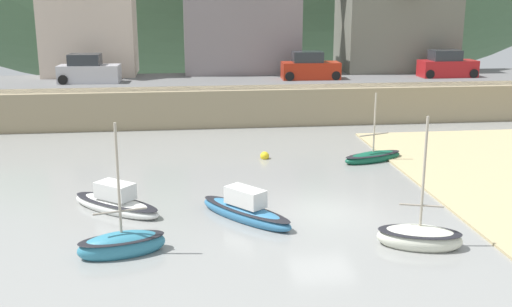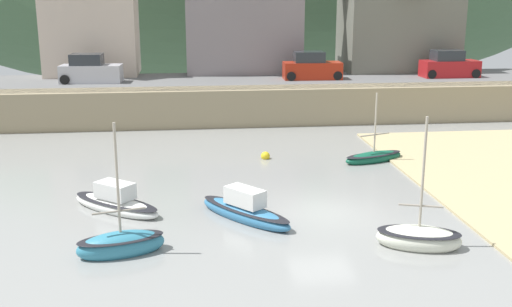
{
  "view_description": "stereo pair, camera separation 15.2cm",
  "coord_description": "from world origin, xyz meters",
  "px_view_note": "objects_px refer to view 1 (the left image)",
  "views": [
    {
      "loc": [
        -5.3,
        -22.23,
        8.28
      ],
      "look_at": [
        -2.38,
        2.18,
        1.87
      ],
      "focal_mm": 43.0,
      "sensor_mm": 36.0,
      "label": 1
    },
    {
      "loc": [
        -5.15,
        -22.25,
        8.28
      ],
      "look_at": [
        -2.38,
        2.18,
        1.87
      ],
      "focal_mm": 43.0,
      "sensor_mm": 36.0,
      "label": 2
    }
  ],
  "objects_px": {
    "sailboat_blue_trim": "(122,245)",
    "dinghy_open_wooden": "(419,237)",
    "mooring_buoy": "(265,156)",
    "waterfront_building_right": "(397,17)",
    "parked_car_end_of_row": "(447,66)",
    "waterfront_building_centre": "(241,10)",
    "sailboat_white_hull": "(245,211)",
    "parked_car_near_slipway": "(88,71)",
    "waterfront_building_left": "(89,15)",
    "parked_car_by_wall": "(310,68)",
    "fishing_boat_green": "(373,157)",
    "sailboat_nearest_shore": "(116,203)"
  },
  "relations": [
    {
      "from": "waterfront_building_left",
      "to": "waterfront_building_centre",
      "type": "distance_m",
      "value": 11.32
    },
    {
      "from": "parked_car_end_of_row",
      "to": "waterfront_building_right",
      "type": "bearing_deg",
      "value": 117.37
    },
    {
      "from": "waterfront_building_centre",
      "to": "sailboat_nearest_shore",
      "type": "relative_size",
      "value": 2.25
    },
    {
      "from": "waterfront_building_right",
      "to": "parked_car_end_of_row",
      "type": "bearing_deg",
      "value": -61.74
    },
    {
      "from": "waterfront_building_centre",
      "to": "sailboat_white_hull",
      "type": "height_order",
      "value": "waterfront_building_centre"
    },
    {
      "from": "waterfront_building_centre",
      "to": "fishing_boat_green",
      "type": "xyz_separation_m",
      "value": [
        5.01,
        -18.11,
        -6.89
      ]
    },
    {
      "from": "waterfront_building_centre",
      "to": "parked_car_by_wall",
      "type": "distance_m",
      "value": 7.45
    },
    {
      "from": "fishing_boat_green",
      "to": "parked_car_by_wall",
      "type": "distance_m",
      "value": 13.94
    },
    {
      "from": "waterfront_building_centre",
      "to": "sailboat_white_hull",
      "type": "bearing_deg",
      "value": -95.17
    },
    {
      "from": "sailboat_white_hull",
      "to": "mooring_buoy",
      "type": "distance_m",
      "value": 8.85
    },
    {
      "from": "waterfront_building_right",
      "to": "parked_car_near_slipway",
      "type": "xyz_separation_m",
      "value": [
        -23.18,
        -4.5,
        -3.33
      ]
    },
    {
      "from": "parked_car_by_wall",
      "to": "parked_car_end_of_row",
      "type": "xyz_separation_m",
      "value": [
        10.2,
        0.0,
        0.0
      ]
    },
    {
      "from": "waterfront_building_right",
      "to": "parked_car_near_slipway",
      "type": "height_order",
      "value": "waterfront_building_right"
    },
    {
      "from": "parked_car_near_slipway",
      "to": "parked_car_by_wall",
      "type": "relative_size",
      "value": 1.01
    },
    {
      "from": "waterfront_building_left",
      "to": "mooring_buoy",
      "type": "height_order",
      "value": "waterfront_building_left"
    },
    {
      "from": "waterfront_building_left",
      "to": "waterfront_building_right",
      "type": "height_order",
      "value": "waterfront_building_left"
    },
    {
      "from": "parked_car_by_wall",
      "to": "waterfront_building_left",
      "type": "bearing_deg",
      "value": 165.81
    },
    {
      "from": "parked_car_near_slipway",
      "to": "parked_car_by_wall",
      "type": "bearing_deg",
      "value": 3.33
    },
    {
      "from": "sailboat_blue_trim",
      "to": "parked_car_by_wall",
      "type": "relative_size",
      "value": 1.11
    },
    {
      "from": "waterfront_building_right",
      "to": "parked_car_by_wall",
      "type": "height_order",
      "value": "waterfront_building_right"
    },
    {
      "from": "waterfront_building_right",
      "to": "fishing_boat_green",
      "type": "xyz_separation_m",
      "value": [
        -7.25,
        -18.11,
        -6.31
      ]
    },
    {
      "from": "waterfront_building_left",
      "to": "parked_car_end_of_row",
      "type": "distance_m",
      "value": 26.61
    },
    {
      "from": "dinghy_open_wooden",
      "to": "sailboat_blue_trim",
      "type": "bearing_deg",
      "value": -165.21
    },
    {
      "from": "waterfront_building_left",
      "to": "waterfront_building_centre",
      "type": "relative_size",
      "value": 0.92
    },
    {
      "from": "waterfront_building_centre",
      "to": "parked_car_near_slipway",
      "type": "bearing_deg",
      "value": -157.61
    },
    {
      "from": "waterfront_building_left",
      "to": "mooring_buoy",
      "type": "distance_m",
      "value": 21.24
    },
    {
      "from": "sailboat_nearest_shore",
      "to": "fishing_boat_green",
      "type": "height_order",
      "value": "fishing_boat_green"
    },
    {
      "from": "sailboat_blue_trim",
      "to": "parked_car_end_of_row",
      "type": "distance_m",
      "value": 32.14
    },
    {
      "from": "parked_car_by_wall",
      "to": "fishing_boat_green",
      "type": "bearing_deg",
      "value": -86.01
    },
    {
      "from": "waterfront_building_centre",
      "to": "mooring_buoy",
      "type": "relative_size",
      "value": 19.77
    },
    {
      "from": "waterfront_building_right",
      "to": "parked_car_near_slipway",
      "type": "distance_m",
      "value": 23.85
    },
    {
      "from": "sailboat_blue_trim",
      "to": "sailboat_white_hull",
      "type": "distance_m",
      "value": 5.13
    },
    {
      "from": "mooring_buoy",
      "to": "waterfront_building_right",
      "type": "bearing_deg",
      "value": 53.26
    },
    {
      "from": "waterfront_building_left",
      "to": "sailboat_nearest_shore",
      "type": "bearing_deg",
      "value": -80.56
    },
    {
      "from": "dinghy_open_wooden",
      "to": "parked_car_near_slipway",
      "type": "xyz_separation_m",
      "value": [
        -14.19,
        24.4,
        2.9
      ]
    },
    {
      "from": "sailboat_nearest_shore",
      "to": "dinghy_open_wooden",
      "type": "bearing_deg",
      "value": 14.9
    },
    {
      "from": "dinghy_open_wooden",
      "to": "parked_car_by_wall",
      "type": "relative_size",
      "value": 1.13
    },
    {
      "from": "sailboat_blue_trim",
      "to": "dinghy_open_wooden",
      "type": "height_order",
      "value": "dinghy_open_wooden"
    },
    {
      "from": "sailboat_white_hull",
      "to": "waterfront_building_right",
      "type": "bearing_deg",
      "value": 110.69
    },
    {
      "from": "sailboat_white_hull",
      "to": "parked_car_near_slipway",
      "type": "height_order",
      "value": "parked_car_near_slipway"
    },
    {
      "from": "parked_car_by_wall",
      "to": "mooring_buoy",
      "type": "relative_size",
      "value": 8.85
    },
    {
      "from": "sailboat_white_hull",
      "to": "mooring_buoy",
      "type": "bearing_deg",
      "value": 127.98
    },
    {
      "from": "sailboat_nearest_shore",
      "to": "waterfront_building_centre",
      "type": "bearing_deg",
      "value": 112.43
    },
    {
      "from": "waterfront_building_centre",
      "to": "sailboat_blue_trim",
      "type": "bearing_deg",
      "value": -103.25
    },
    {
      "from": "waterfront_building_left",
      "to": "mooring_buoy",
      "type": "xyz_separation_m",
      "value": [
        10.88,
        -17.0,
        -6.61
      ]
    },
    {
      "from": "parked_car_near_slipway",
      "to": "sailboat_nearest_shore",
      "type": "bearing_deg",
      "value": -76.2
    },
    {
      "from": "parked_car_near_slipway",
      "to": "parked_car_end_of_row",
      "type": "bearing_deg",
      "value": 3.33
    },
    {
      "from": "sailboat_white_hull",
      "to": "fishing_boat_green",
      "type": "bearing_deg",
      "value": 96.09
    },
    {
      "from": "dinghy_open_wooden",
      "to": "mooring_buoy",
      "type": "xyz_separation_m",
      "value": [
        -3.7,
        11.9,
        -0.16
      ]
    },
    {
      "from": "sailboat_blue_trim",
      "to": "dinghy_open_wooden",
      "type": "bearing_deg",
      "value": -18.38
    }
  ]
}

